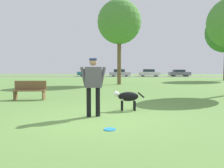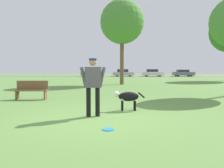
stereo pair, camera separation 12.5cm
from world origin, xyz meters
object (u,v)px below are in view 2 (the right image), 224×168
object	(u,v)px
parked_car_silver	(123,73)
parked_car_white	(153,73)
person	(93,82)
park_bench	(32,89)
frisbee	(108,129)
parked_car_teal	(92,73)
dog	(127,97)
parked_car_grey	(183,73)
tree_mid_center	(122,22)

from	to	relation	value
parked_car_silver	parked_car_white	xyz separation A→B (m)	(5.75, 0.14, 0.01)
person	park_bench	world-z (taller)	person
frisbee	parked_car_silver	bearing A→B (deg)	90.05
parked_car_teal	dog	bearing A→B (deg)	-79.05
frisbee	parked_car_grey	xyz separation A→B (m)	(11.71, 38.77, 0.66)
parked_car_white	parked_car_grey	xyz separation A→B (m)	(5.99, 0.44, -0.03)
parked_car_teal	park_bench	bearing A→B (deg)	-85.38
park_bench	parked_car_white	bearing A→B (deg)	68.79
dog	tree_mid_center	distance (m)	13.63
frisbee	park_bench	bearing A→B (deg)	128.83
tree_mid_center	parked_car_grey	world-z (taller)	tree_mid_center
parked_car_grey	park_bench	bearing A→B (deg)	-115.33
parked_car_teal	parked_car_grey	bearing A→B (deg)	0.77
parked_car_teal	parked_car_white	world-z (taller)	parked_car_teal
park_bench	tree_mid_center	bearing A→B (deg)	63.85
dog	frisbee	world-z (taller)	dog
dog	frisbee	xyz separation A→B (m)	(-0.44, -2.34, -0.43)
tree_mid_center	parked_car_teal	distance (m)	25.03
frisbee	parked_car_white	xyz separation A→B (m)	(5.71, 38.33, 0.69)
frisbee	parked_car_teal	distance (m)	39.21
person	frisbee	size ratio (longest dim) A/B	6.23
tree_mid_center	parked_car_silver	bearing A→B (deg)	90.25
tree_mid_center	parked_car_teal	size ratio (longest dim) A/B	1.65
person	parked_car_teal	xyz separation A→B (m)	(-5.67, 37.34, -0.28)
dog	parked_car_white	world-z (taller)	parked_car_white
parked_car_teal	person	bearing A→B (deg)	-80.78
person	parked_car_silver	bearing A→B (deg)	78.20
person	tree_mid_center	size ratio (longest dim) A/B	0.22
dog	park_bench	xyz separation A→B (m)	(-4.26, 2.40, 0.01)
parked_car_teal	parked_car_silver	xyz separation A→B (m)	(6.17, -0.52, -0.02)
person	dog	distance (m)	1.48
tree_mid_center	parked_car_white	world-z (taller)	tree_mid_center
dog	parked_car_teal	size ratio (longest dim) A/B	0.23
parked_car_white	parked_car_grey	size ratio (longest dim) A/B	1.04
parked_car_grey	parked_car_white	bearing A→B (deg)	-176.63
parked_car_teal	parked_car_white	bearing A→B (deg)	-1.24
dog	parked_car_grey	xyz separation A→B (m)	(11.27, 36.43, 0.23)
parked_car_teal	parked_car_grey	world-z (taller)	parked_car_teal
parked_car_grey	park_bench	distance (m)	37.40
frisbee	parked_car_white	world-z (taller)	parked_car_white
parked_car_silver	parked_car_grey	world-z (taller)	parked_car_silver
frisbee	park_bench	xyz separation A→B (m)	(-3.82, 4.74, 0.44)
parked_car_teal	parked_car_white	distance (m)	11.93
frisbee	parked_car_silver	xyz separation A→B (m)	(-0.03, 38.19, 0.68)
parked_car_silver	park_bench	xyz separation A→B (m)	(-3.78, -33.45, -0.24)
parked_car_grey	tree_mid_center	bearing A→B (deg)	-116.87
parked_car_teal	park_bench	world-z (taller)	parked_car_teal
tree_mid_center	park_bench	xyz separation A→B (m)	(-3.88, -10.23, -5.09)
tree_mid_center	frisbee	bearing A→B (deg)	-90.25
park_bench	parked_car_silver	bearing A→B (deg)	78.18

